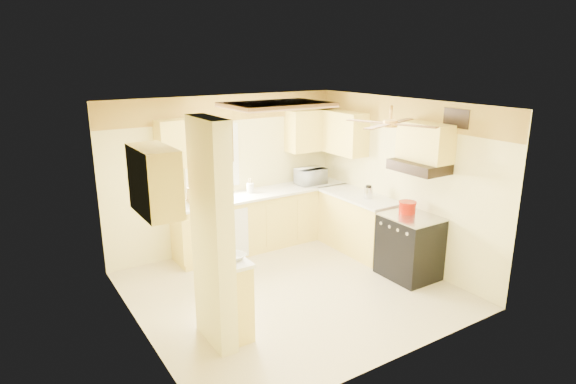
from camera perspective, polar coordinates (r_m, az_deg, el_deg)
floor at (r=6.70m, az=0.31°, el=-11.52°), size 4.00×4.00×0.00m
ceiling at (r=5.98m, az=0.35°, el=10.27°), size 4.00×4.00×0.00m
wall_back at (r=7.83m, az=-7.27°, el=2.19°), size 4.00×0.00×4.00m
wall_front at (r=4.84m, az=12.77°, el=-6.79°), size 4.00×0.00×4.00m
wall_left at (r=5.46m, az=-17.61°, el=-4.53°), size 0.00×3.80×3.80m
wall_right at (r=7.47m, az=13.31°, el=1.21°), size 0.00×3.80×3.80m
wallpaper_border at (r=7.64m, az=-7.48°, el=9.84°), size 4.00×0.02×0.40m
partition_column at (r=5.16m, az=-8.98°, el=-5.13°), size 0.20×0.70×2.50m
partition_ledge at (r=5.58m, az=-6.51°, el=-12.41°), size 0.25×0.55×0.90m
ledge_top at (r=5.37m, az=-6.67°, el=-7.99°), size 0.28×0.58×0.04m
lower_cabinets_back at (r=8.02m, az=-2.92°, el=-3.32°), size 3.00×0.60×0.90m
lower_cabinets_right at (r=7.92m, az=8.32°, el=-3.75°), size 0.60×1.40×0.90m
countertop_back at (r=7.87m, az=-2.93°, el=-0.11°), size 3.04×0.64×0.04m
countertop_right at (r=7.77m, az=8.40°, el=-0.50°), size 0.64×1.44×0.04m
dishwasher_panel at (r=7.44m, az=-6.74°, el=-5.14°), size 0.58×0.02×0.80m
window at (r=7.66m, az=-8.99°, el=4.11°), size 0.92×0.02×1.02m
upper_cab_back_left at (r=7.24m, az=-12.93°, el=5.64°), size 0.60×0.35×0.70m
upper_cab_back_right at (r=8.34m, az=2.83°, el=7.33°), size 0.90×0.35×0.70m
upper_cab_right at (r=8.14m, az=6.37°, el=7.04°), size 0.35×1.00×0.70m
upper_cab_left_wall at (r=5.10m, az=-15.52°, el=1.29°), size 0.35×0.75×0.70m
upper_cab_over_stove at (r=6.84m, az=15.95°, el=5.71°), size 0.35×0.76×0.52m
stove at (r=7.12m, az=14.21°, el=-6.26°), size 0.68×0.77×0.92m
range_hood at (r=6.84m, az=15.27°, el=2.93°), size 0.50×0.76×0.14m
poster_menu at (r=5.03m, az=-8.11°, el=1.51°), size 0.02×0.42×0.57m
poster_nashville at (r=5.22m, az=-7.83°, el=-5.42°), size 0.02×0.42×0.57m
ceiling_light_panel at (r=6.46m, az=-1.35°, el=10.28°), size 1.35×0.95×0.06m
ceiling_fan at (r=6.09m, az=12.02°, el=7.99°), size 1.15×1.15×0.26m
vent_grate at (r=6.68m, az=19.32°, el=8.25°), size 0.02×0.40×0.25m
microwave at (r=8.33m, az=2.71°, el=1.89°), size 0.50×0.34×0.27m
bowl at (r=5.33m, az=-6.28°, el=-7.61°), size 0.28×0.28×0.06m
dutch_oven at (r=7.07m, az=13.96°, el=-1.76°), size 0.25×0.25×0.17m
kettle at (r=7.58m, az=9.50°, el=-0.03°), size 0.13×0.13×0.21m
dish_rack at (r=7.42m, az=-10.35°, el=-0.57°), size 0.38×0.29×0.22m
utensil_crock at (r=7.82m, az=-4.50°, el=0.50°), size 0.12×0.12×0.24m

